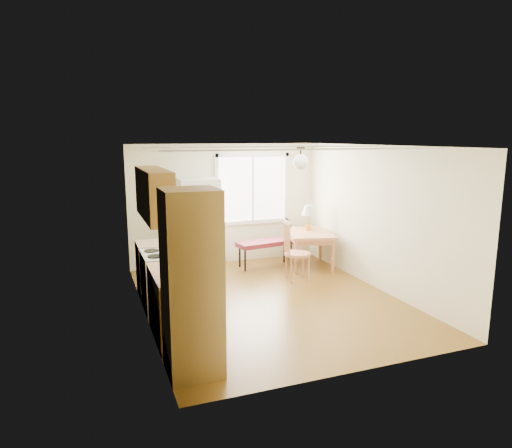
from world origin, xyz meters
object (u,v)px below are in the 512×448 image
dining_table (309,237)px  chair (292,247)px  refrigerator (199,225)px  bench (265,244)px

dining_table → chair: 1.04m
dining_table → chair: bearing=-120.4°
refrigerator → bench: (1.32, -0.27, -0.43)m
bench → chair: (0.12, -1.02, 0.16)m
refrigerator → dining_table: refrigerator is taller
refrigerator → chair: size_ratio=1.65×
bench → dining_table: size_ratio=0.92×
refrigerator → dining_table: bearing=-12.1°
chair → dining_table: bearing=54.2°
dining_table → refrigerator: bearing=-179.9°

